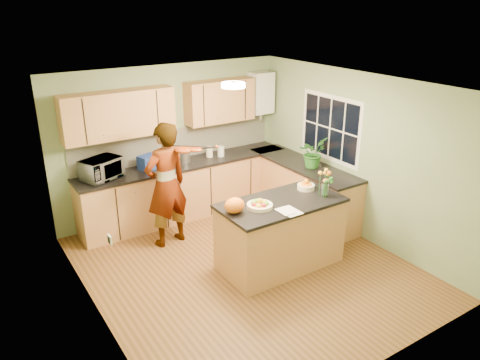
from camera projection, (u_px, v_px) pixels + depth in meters
floor at (246, 267)px, 6.46m from camera, size 4.50×4.50×0.00m
ceiling at (247, 86)px, 5.54m from camera, size 4.00×4.50×0.02m
wall_back at (171, 141)px, 7.76m from camera, size 4.00×0.02×2.50m
wall_front at (384, 260)px, 4.24m from camera, size 4.00×0.02×2.50m
wall_left at (90, 221)px, 4.99m from camera, size 0.02×4.50×2.50m
wall_right at (357, 156)px, 7.01m from camera, size 0.02×4.50×2.50m
back_counter at (187, 189)px, 7.86m from camera, size 3.64×0.62×0.94m
right_counter at (302, 190)px, 7.81m from camera, size 0.62×2.24×0.94m
splashback at (177, 143)px, 7.81m from camera, size 3.60×0.02×0.52m
upper_cabinets at (163, 108)px, 7.31m from camera, size 3.20×0.34×0.70m
boiler at (261, 93)px, 8.26m from camera, size 0.40×0.30×0.86m
window_right at (330, 128)px, 7.37m from camera, size 0.01×1.30×1.05m
light_switch at (110, 239)px, 4.51m from camera, size 0.02×0.09×0.09m
ceiling_lamp at (233, 85)px, 5.79m from camera, size 0.30×0.30×0.07m
peninsula_island at (280, 234)px, 6.35m from camera, size 1.67×0.86×0.96m
fruit_dish at (260, 204)px, 5.98m from camera, size 0.33×0.33×0.12m
orange_bowl at (306, 185)px, 6.55m from camera, size 0.24×0.24×0.14m
flower_vase at (326, 177)px, 6.23m from camera, size 0.23×0.23×0.43m
orange_bag at (235, 205)px, 5.82m from camera, size 0.30×0.27×0.20m
papers at (290, 211)px, 5.89m from camera, size 0.22×0.30×0.01m
violinist at (166, 185)px, 6.77m from camera, size 0.75×0.55×1.87m
violin at (184, 150)px, 6.50m from camera, size 0.66×0.58×0.17m
microwave at (102, 169)px, 6.94m from camera, size 0.67×0.58×0.31m
blue_box at (148, 162)px, 7.35m from camera, size 0.33×0.28×0.22m
kettle at (185, 154)px, 7.68m from camera, size 0.17×0.17×0.32m
jar_cream at (209, 152)px, 7.93m from camera, size 0.13×0.13×0.17m
jar_white at (221, 151)px, 7.95m from camera, size 0.13×0.13×0.18m
potted_plant at (313, 153)px, 7.40m from camera, size 0.54×0.50×0.48m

